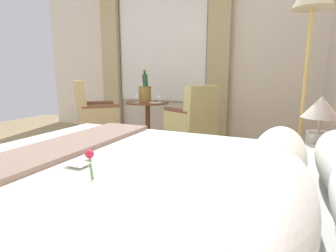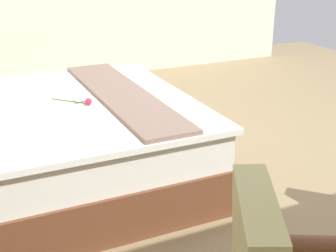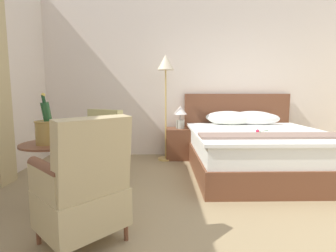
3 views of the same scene
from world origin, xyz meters
name	(u,v)px [view 1 (image 1 of 3)]	position (x,y,z in m)	size (l,w,h in m)	color
ground_plane	(0,206)	(0.00, 0.00, 0.00)	(7.96, 7.96, 0.00)	#99835D
wall_window_side	(163,52)	(-3.27, 0.00, 1.50)	(0.27, 5.41, 3.00)	silver
bed	(143,233)	(0.32, 1.56, 0.36)	(1.95, 2.18, 1.16)	brown
nightstand	(312,190)	(-0.75, 2.35, 0.27)	(0.52, 0.45, 0.55)	brown
bedside_lamp	(320,118)	(-0.75, 2.35, 0.80)	(0.24, 0.24, 0.40)	#B5BBAB
floor_lamp_brass	(311,19)	(-1.02, 2.26, 1.50)	(0.29, 0.29, 1.83)	tan
side_table_round	(148,119)	(-2.14, 0.27, 0.43)	(0.64, 0.64, 0.69)	brown
champagne_bucket	(145,92)	(-2.18, 0.20, 0.84)	(0.20, 0.20, 0.49)	olive
wine_glass_near_bucket	(137,96)	(-2.00, 0.17, 0.80)	(0.07, 0.07, 0.15)	white
wine_glass_near_edge	(159,96)	(-2.14, 0.45, 0.79)	(0.07, 0.07, 0.13)	white
snack_plate	(156,102)	(-2.08, 0.43, 0.70)	(0.17, 0.17, 0.04)	white
armchair_by_window	(193,125)	(-1.91, 1.05, 0.44)	(0.70, 0.69, 0.96)	brown
armchair_facing_bed	(94,121)	(-1.67, -0.35, 0.44)	(0.81, 0.81, 1.02)	brown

